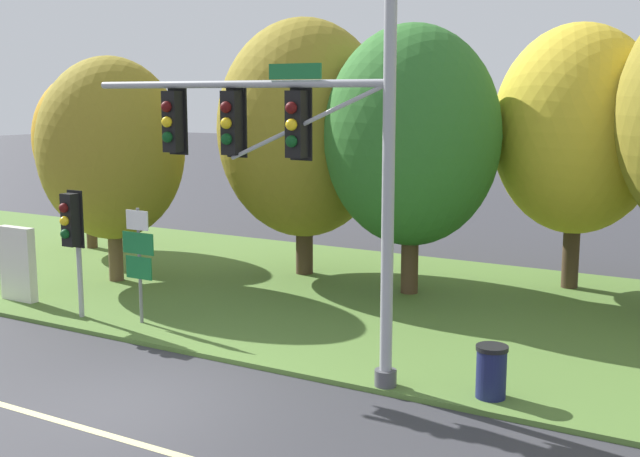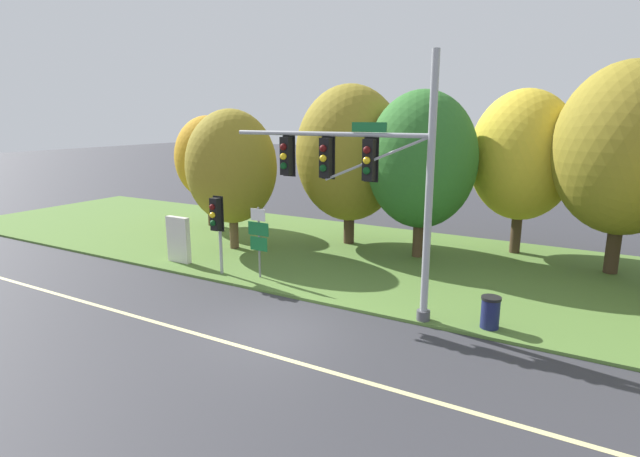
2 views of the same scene
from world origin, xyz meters
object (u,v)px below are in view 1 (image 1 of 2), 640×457
at_px(tree_behind_signpost, 304,129).
at_px(tree_mid_verge, 412,136).
at_px(tree_nearest_road, 87,140).
at_px(tree_tall_centre, 577,130).
at_px(tree_left_of_mast, 111,149).
at_px(traffic_signal_mast, 290,145).
at_px(route_sign_post, 139,253).
at_px(trash_bin, 491,371).
at_px(pedestrian_signal_near_kerb, 72,227).
at_px(info_kiosk, 18,264).

xyz_separation_m(tree_behind_signpost, tree_mid_verge, (3.62, -0.60, -0.09)).
bearing_deg(tree_nearest_road, tree_tall_centre, 8.82).
bearing_deg(tree_mid_verge, tree_left_of_mast, -159.79).
bearing_deg(traffic_signal_mast, route_sign_post, 169.63).
bearing_deg(traffic_signal_mast, tree_left_of_mast, 155.59).
bearing_deg(tree_left_of_mast, route_sign_post, -38.83).
bearing_deg(trash_bin, pedestrian_signal_near_kerb, -179.58).
bearing_deg(trash_bin, tree_behind_signpost, 139.45).
relative_size(tree_behind_signpost, tree_mid_verge, 1.05).
height_order(tree_behind_signpost, tree_tall_centre, tree_behind_signpost).
bearing_deg(pedestrian_signal_near_kerb, tree_nearest_road, 133.62).
height_order(pedestrian_signal_near_kerb, info_kiosk, pedestrian_signal_near_kerb).
relative_size(traffic_signal_mast, trash_bin, 8.25).
xyz_separation_m(pedestrian_signal_near_kerb, tree_nearest_road, (-6.26, 6.57, 1.53)).
bearing_deg(trash_bin, tree_mid_verge, 124.78).
distance_m(route_sign_post, tree_tall_centre, 11.76).
relative_size(tree_tall_centre, trash_bin, 7.59).
distance_m(pedestrian_signal_near_kerb, tree_mid_verge, 8.69).
relative_size(traffic_signal_mast, info_kiosk, 4.04).
distance_m(tree_mid_verge, trash_bin, 8.34).
bearing_deg(tree_mid_verge, info_kiosk, -145.21).
bearing_deg(route_sign_post, tree_nearest_road, 142.19).
bearing_deg(tree_tall_centre, tree_behind_signpost, -163.19).
bearing_deg(info_kiosk, pedestrian_signal_near_kerb, -10.61).
relative_size(pedestrian_signal_near_kerb, info_kiosk, 1.59).
distance_m(traffic_signal_mast, tree_mid_verge, 6.58).
distance_m(route_sign_post, tree_left_of_mast, 5.02).
xyz_separation_m(pedestrian_signal_near_kerb, tree_tall_centre, (9.27, 8.98, 2.09)).
distance_m(tree_nearest_road, tree_left_of_mast, 5.32).
relative_size(tree_mid_verge, tree_tall_centre, 0.99).
relative_size(tree_left_of_mast, tree_tall_centre, 0.88).
bearing_deg(pedestrian_signal_near_kerb, tree_left_of_mast, 120.76).
bearing_deg(tree_mid_verge, tree_nearest_road, 178.34).
relative_size(route_sign_post, trash_bin, 2.87).
bearing_deg(trash_bin, tree_nearest_road, 158.23).
relative_size(tree_tall_centre, info_kiosk, 3.71).
bearing_deg(tree_behind_signpost, tree_mid_verge, -9.38).
xyz_separation_m(pedestrian_signal_near_kerb, tree_mid_verge, (5.74, 6.23, 1.96)).
bearing_deg(tree_behind_signpost, trash_bin, -40.55).
height_order(tree_mid_verge, info_kiosk, tree_mid_verge).
height_order(traffic_signal_mast, info_kiosk, traffic_signal_mast).
bearing_deg(tree_mid_verge, tree_behind_signpost, 170.62).
relative_size(tree_nearest_road, info_kiosk, 3.13).
distance_m(traffic_signal_mast, route_sign_post, 5.39).
xyz_separation_m(tree_left_of_mast, trash_bin, (12.02, -3.30, -3.24)).
bearing_deg(info_kiosk, trash_bin, -1.83).
bearing_deg(traffic_signal_mast, pedestrian_signal_near_kerb, 176.83).
xyz_separation_m(traffic_signal_mast, tree_mid_verge, (-0.44, 6.57, -0.15)).
xyz_separation_m(traffic_signal_mast, trash_bin, (3.83, 0.42, -3.81)).
height_order(tree_tall_centre, trash_bin, tree_tall_centre).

